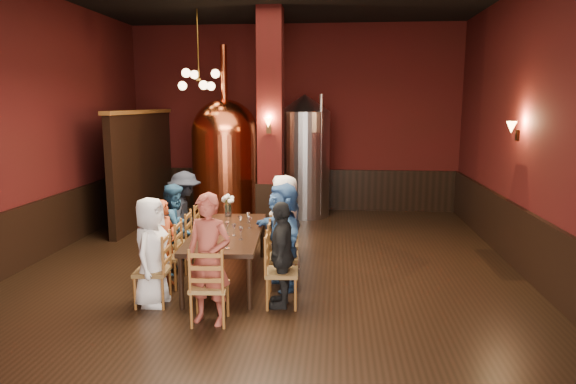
# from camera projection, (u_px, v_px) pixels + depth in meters

# --- Properties ---
(room) EXTENTS (10.00, 10.02, 4.50)m
(room) POSITION_uv_depth(u_px,v_px,m) (267.00, 128.00, 7.68)
(room) COLOR black
(room) RESTS_ON ground
(wainscot_right) EXTENTS (0.08, 9.90, 1.00)m
(wainscot_right) POSITION_uv_depth(u_px,v_px,m) (532.00, 248.00, 7.62)
(wainscot_right) COLOR black
(wainscot_right) RESTS_ON ground
(wainscot_back) EXTENTS (7.90, 0.08, 1.00)m
(wainscot_back) POSITION_uv_depth(u_px,v_px,m) (294.00, 189.00, 12.85)
(wainscot_back) COLOR black
(wainscot_back) RESTS_ON ground
(wainscot_left) EXTENTS (0.08, 9.90, 1.00)m
(wainscot_left) POSITION_uv_depth(u_px,v_px,m) (27.00, 235.00, 8.35)
(wainscot_left) COLOR black
(wainscot_left) RESTS_ON ground
(column) EXTENTS (0.58, 0.58, 4.50)m
(column) POSITION_uv_depth(u_px,v_px,m) (271.00, 122.00, 10.46)
(column) COLOR #430E0E
(column) RESTS_ON ground
(partition) EXTENTS (0.22, 3.50, 2.40)m
(partition) POSITION_uv_depth(u_px,v_px,m) (143.00, 169.00, 11.30)
(partition) COLOR black
(partition) RESTS_ON ground
(pendant_cluster) EXTENTS (0.90, 0.90, 1.70)m
(pendant_cluster) POSITION_uv_depth(u_px,v_px,m) (199.00, 80.00, 10.55)
(pendant_cluster) COLOR #A57226
(pendant_cluster) RESTS_ON room
(sconce_wall) EXTENTS (0.20, 0.20, 0.36)m
(sconce_wall) POSITION_uv_depth(u_px,v_px,m) (518.00, 130.00, 8.12)
(sconce_wall) COLOR black
(sconce_wall) RESTS_ON room
(sconce_column) EXTENTS (0.20, 0.20, 0.36)m
(sconce_column) POSITION_uv_depth(u_px,v_px,m) (269.00, 125.00, 10.17)
(sconce_column) COLOR black
(sconce_column) RESTS_ON column
(dining_table) EXTENTS (1.17, 2.47, 0.75)m
(dining_table) POSITION_uv_depth(u_px,v_px,m) (227.00, 235.00, 7.64)
(dining_table) COLOR black
(dining_table) RESTS_ON ground
(chair_0) EXTENTS (0.49, 0.49, 0.92)m
(chair_0) POSITION_uv_depth(u_px,v_px,m) (152.00, 271.00, 6.71)
(chair_0) COLOR brown
(chair_0) RESTS_ON ground
(person_0) EXTENTS (0.49, 0.73, 1.44)m
(person_0) POSITION_uv_depth(u_px,v_px,m) (151.00, 252.00, 6.66)
(person_0) COLOR white
(person_0) RESTS_ON ground
(chair_1) EXTENTS (0.49, 0.49, 0.92)m
(chair_1) POSITION_uv_depth(u_px,v_px,m) (165.00, 256.00, 7.37)
(chair_1) COLOR brown
(chair_1) RESTS_ON ground
(person_1) EXTENTS (0.40, 0.52, 1.28)m
(person_1) POSITION_uv_depth(u_px,v_px,m) (165.00, 244.00, 7.34)
(person_1) COLOR #9A3A1A
(person_1) RESTS_ON ground
(chair_2) EXTENTS (0.49, 0.49, 0.92)m
(chair_2) POSITION_uv_depth(u_px,v_px,m) (176.00, 243.00, 8.02)
(chair_2) COLOR brown
(chair_2) RESTS_ON ground
(person_2) EXTENTS (0.35, 0.69, 1.40)m
(person_2) POSITION_uv_depth(u_px,v_px,m) (176.00, 228.00, 7.98)
(person_2) COLOR navy
(person_2) RESTS_ON ground
(chair_3) EXTENTS (0.49, 0.49, 0.92)m
(chair_3) POSITION_uv_depth(u_px,v_px,m) (186.00, 233.00, 8.68)
(chair_3) COLOR brown
(chair_3) RESTS_ON ground
(person_3) EXTENTS (0.69, 1.04, 1.51)m
(person_3) POSITION_uv_depth(u_px,v_px,m) (185.00, 216.00, 8.63)
(person_3) COLOR black
(person_3) RESTS_ON ground
(chair_4) EXTENTS (0.49, 0.49, 0.92)m
(chair_4) POSITION_uv_depth(u_px,v_px,m) (282.00, 272.00, 6.67)
(chair_4) COLOR brown
(chair_4) RESTS_ON ground
(person_4) EXTENTS (0.35, 0.82, 1.39)m
(person_4) POSITION_uv_depth(u_px,v_px,m) (282.00, 254.00, 6.63)
(person_4) COLOR black
(person_4) RESTS_ON ground
(chair_5) EXTENTS (0.49, 0.49, 0.92)m
(chair_5) POSITION_uv_depth(u_px,v_px,m) (283.00, 257.00, 7.33)
(chair_5) COLOR brown
(chair_5) RESTS_ON ground
(person_5) EXTENTS (0.99, 1.48, 1.53)m
(person_5) POSITION_uv_depth(u_px,v_px,m) (283.00, 236.00, 7.28)
(person_5) COLOR #2D5289
(person_5) RESTS_ON ground
(chair_6) EXTENTS (0.49, 0.49, 0.92)m
(chair_6) POSITION_uv_depth(u_px,v_px,m) (285.00, 244.00, 7.98)
(chair_6) COLOR brown
(chair_6) RESTS_ON ground
(person_6) EXTENTS (0.56, 0.80, 1.54)m
(person_6) POSITION_uv_depth(u_px,v_px,m) (285.00, 225.00, 7.93)
(person_6) COLOR beige
(person_6) RESTS_ON ground
(chair_7) EXTENTS (0.49, 0.49, 0.92)m
(chair_7) POSITION_uv_depth(u_px,v_px,m) (286.00, 233.00, 8.64)
(chair_7) COLOR brown
(chair_7) RESTS_ON ground
(person_7) EXTENTS (0.46, 0.69, 1.31)m
(person_7) POSITION_uv_depth(u_px,v_px,m) (286.00, 222.00, 8.61)
(person_7) COLOR #1A2235
(person_7) RESTS_ON ground
(chair_8) EXTENTS (0.49, 0.49, 0.92)m
(chair_8) POSITION_uv_depth(u_px,v_px,m) (209.00, 286.00, 6.15)
(chair_8) COLOR brown
(chair_8) RESTS_ON ground
(person_8) EXTENTS (0.65, 0.51, 1.59)m
(person_8) POSITION_uv_depth(u_px,v_px,m) (209.00, 259.00, 6.09)
(person_8) COLOR brown
(person_8) RESTS_ON ground
(copper_kettle) EXTENTS (1.76, 1.76, 3.84)m
(copper_kettle) POSITION_uv_depth(u_px,v_px,m) (226.00, 160.00, 11.23)
(copper_kettle) COLOR black
(copper_kettle) RESTS_ON ground
(steel_vessel) EXTENTS (1.19, 1.19, 2.83)m
(steel_vessel) POSITION_uv_depth(u_px,v_px,m) (305.00, 156.00, 11.92)
(steel_vessel) COLOR #B2B2B7
(steel_vessel) RESTS_ON ground
(rose_vase) EXTENTS (0.22, 0.22, 0.38)m
(rose_vase) POSITION_uv_depth(u_px,v_px,m) (228.00, 202.00, 8.57)
(rose_vase) COLOR white
(rose_vase) RESTS_ON dining_table
(wine_glass_0) EXTENTS (0.07, 0.07, 0.17)m
(wine_glass_0) POSITION_uv_depth(u_px,v_px,m) (227.00, 243.00, 6.67)
(wine_glass_0) COLOR white
(wine_glass_0) RESTS_ON dining_table
(wine_glass_1) EXTENTS (0.07, 0.07, 0.17)m
(wine_glass_1) POSITION_uv_depth(u_px,v_px,m) (227.00, 228.00, 7.46)
(wine_glass_1) COLOR white
(wine_glass_1) RESTS_ON dining_table
(wine_glass_2) EXTENTS (0.07, 0.07, 0.17)m
(wine_glass_2) POSITION_uv_depth(u_px,v_px,m) (240.00, 222.00, 7.84)
(wine_glass_2) COLOR white
(wine_glass_2) RESTS_ON dining_table
(wine_glass_3) EXTENTS (0.07, 0.07, 0.17)m
(wine_glass_3) POSITION_uv_depth(u_px,v_px,m) (241.00, 234.00, 7.12)
(wine_glass_3) COLOR white
(wine_glass_3) RESTS_ON dining_table
(wine_glass_4) EXTENTS (0.07, 0.07, 0.17)m
(wine_glass_4) POSITION_uv_depth(u_px,v_px,m) (213.00, 224.00, 7.69)
(wine_glass_4) COLOR white
(wine_glass_4) RESTS_ON dining_table
(wine_glass_5) EXTENTS (0.07, 0.07, 0.17)m
(wine_glass_5) POSITION_uv_depth(u_px,v_px,m) (250.00, 223.00, 7.78)
(wine_glass_5) COLOR white
(wine_glass_5) RESTS_ON dining_table
(wine_glass_6) EXTENTS (0.07, 0.07, 0.17)m
(wine_glass_6) POSITION_uv_depth(u_px,v_px,m) (248.00, 218.00, 8.11)
(wine_glass_6) COLOR white
(wine_glass_6) RESTS_ON dining_table
(wine_glass_7) EXTENTS (0.07, 0.07, 0.17)m
(wine_glass_7) POSITION_uv_depth(u_px,v_px,m) (234.00, 230.00, 7.34)
(wine_glass_7) COLOR white
(wine_glass_7) RESTS_ON dining_table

